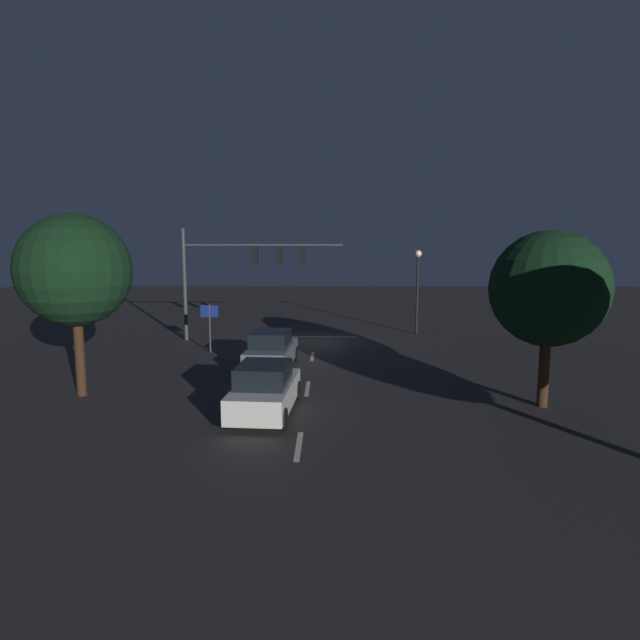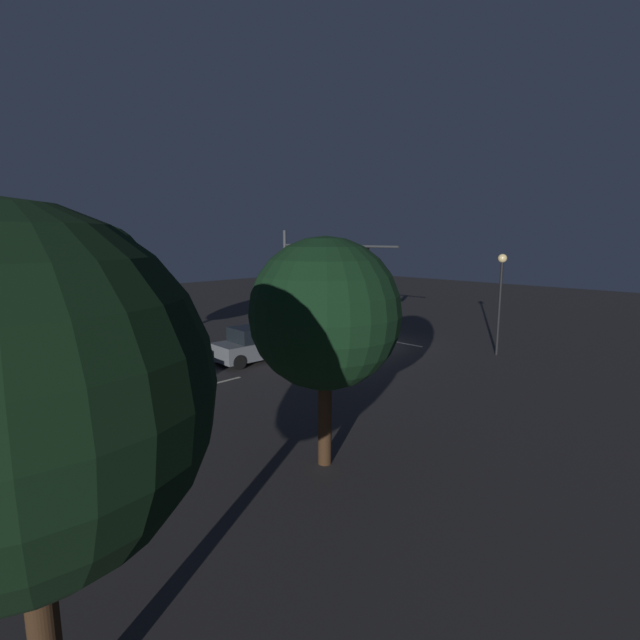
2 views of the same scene
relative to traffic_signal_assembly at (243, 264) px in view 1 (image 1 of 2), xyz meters
The scene contains 12 objects.
ground_plane 6.00m from the traffic_signal_assembly, behind, with size 80.00×80.00×0.00m, color #2D2B2B.
traffic_signal_assembly is the anchor object (origin of this frame).
lane_dash_far 7.44m from the traffic_signal_assembly, 132.56° to the left, with size 2.20×0.16×0.01m, color beige.
lane_dash_mid 12.01m from the traffic_signal_assembly, 111.27° to the left, with size 2.20×0.16×0.01m, color beige.
lane_dash_near 17.47m from the traffic_signal_assembly, 103.87° to the left, with size 2.20×0.16×0.01m, color beige.
stop_bar 6.10m from the traffic_signal_assembly, 163.70° to the right, with size 5.00×0.16×0.01m, color beige.
car_approaching 8.18m from the traffic_signal_assembly, 108.19° to the left, with size 2.18×4.47×1.70m.
car_distant 14.26m from the traffic_signal_assembly, 101.61° to the left, with size 2.17×4.47×1.70m.
street_lamp_left_kerb 10.53m from the traffic_signal_assembly, 167.38° to the right, with size 0.44×0.44×5.14m.
route_sign 4.58m from the traffic_signal_assembly, 71.18° to the left, with size 0.90×0.09×2.49m.
tree_left_near 17.54m from the traffic_signal_assembly, 134.18° to the left, with size 3.90×3.90×6.02m.
tree_right_near 12.26m from the traffic_signal_assembly, 69.79° to the left, with size 4.02×4.02×6.63m.
Camera 1 is at (-0.85, 30.40, 5.60)m, focal length 30.52 mm.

